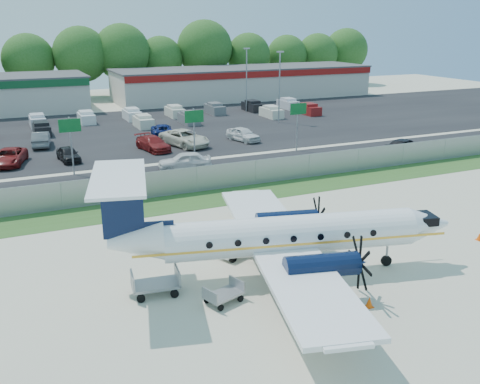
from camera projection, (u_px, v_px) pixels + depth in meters
name	position (u px, v px, depth m)	size (l,w,h in m)	color
ground	(285.00, 262.00, 29.14)	(170.00, 170.00, 0.00)	beige
grass_verge	(207.00, 199.00, 39.56)	(170.00, 4.00, 0.02)	#2D561E
access_road	(177.00, 176.00, 45.64)	(170.00, 8.00, 0.02)	black
parking_lot	(123.00, 132.00, 63.88)	(170.00, 32.00, 0.02)	black
perimeter_fence	(197.00, 179.00, 41.00)	(120.00, 0.06, 1.99)	gray
building_east	(244.00, 82.00, 92.39)	(44.40, 12.40, 5.24)	beige
sign_left	(70.00, 134.00, 44.81)	(1.80, 0.26, 5.00)	gray
sign_mid	(194.00, 124.00, 49.12)	(1.80, 0.26, 5.00)	gray
sign_right	(298.00, 116.00, 53.44)	(1.80, 0.26, 5.00)	gray
light_pole_ne	(279.00, 82.00, 68.41)	(0.90, 0.35, 9.09)	gray
light_pole_se	(247.00, 75.00, 77.10)	(0.90, 0.35, 9.09)	gray
tree_line	(80.00, 98.00, 93.43)	(112.00, 6.00, 14.00)	#245418
aircraft	(283.00, 235.00, 27.07)	(18.77, 18.37, 5.73)	white
pushback_tug	(234.00, 243.00, 30.13)	(2.71, 2.42, 1.25)	white
baggage_cart_near	(224.00, 294.00, 24.85)	(2.02, 1.58, 0.93)	gray
baggage_cart_far	(156.00, 284.00, 25.58)	(2.42, 1.64, 1.19)	gray
cone_nose	(480.00, 236.00, 32.06)	(0.38, 0.38, 0.54)	#EE4E07
cone_port_wing	(369.00, 302.00, 24.50)	(0.36, 0.36, 0.51)	#EE4E07
cone_starboard_wing	(274.00, 201.00, 38.44)	(0.36, 0.36, 0.51)	#EE4E07
road_car_mid	(185.00, 170.00, 47.56)	(1.89, 4.69, 1.60)	silver
road_car_east	(404.00, 154.00, 53.39)	(1.89, 4.69, 1.60)	black
parked_car_a	(10.00, 165.00, 49.17)	(2.47, 5.37, 1.49)	maroon
parked_car_b	(69.00, 161.00, 50.50)	(1.62, 4.03, 1.37)	black
parked_car_c	(153.00, 150.00, 54.68)	(2.05, 5.05, 1.47)	maroon
parked_car_d	(185.00, 146.00, 56.67)	(2.84, 6.17, 1.71)	beige
parked_car_e	(243.00, 141.00, 59.09)	(1.79, 4.45, 1.52)	silver
parked_car_f	(42.00, 146.00, 56.45)	(1.69, 4.84, 1.59)	#595B5E
parked_car_g	(162.00, 136.00, 61.62)	(2.32, 5.03, 1.40)	navy
far_parking_rows	(115.00, 125.00, 68.23)	(56.00, 10.00, 1.60)	gray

